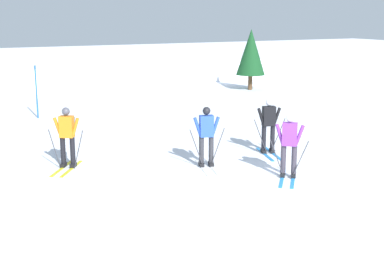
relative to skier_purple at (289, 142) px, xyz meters
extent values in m
plane|color=silver|center=(-0.83, -0.39, -0.95)|extent=(120.00, 120.00, 0.00)
cube|color=silver|center=(-0.83, 21.57, -0.29)|extent=(80.00, 6.98, 1.33)
cube|color=#237AC6|center=(0.00, -0.22, -0.94)|extent=(1.10, 1.28, 0.02)
cube|color=#237AC6|center=(-0.22, -0.04, -0.94)|extent=(1.10, 1.28, 0.02)
cube|color=black|center=(0.09, -0.11, -0.88)|extent=(0.26, 0.28, 0.10)
cube|color=black|center=(-0.12, 0.07, -0.88)|extent=(0.26, 0.28, 0.10)
cylinder|color=#38333D|center=(0.09, -0.11, -0.41)|extent=(0.14, 0.14, 0.85)
cylinder|color=#38333D|center=(-0.12, 0.07, -0.41)|extent=(0.14, 0.14, 0.85)
cube|color=purple|center=(-0.01, -0.02, 0.22)|extent=(0.45, 0.43, 0.60)
cylinder|color=purple|center=(0.16, -0.19, 0.20)|extent=(0.25, 0.23, 0.55)
cylinder|color=purple|center=(-0.22, 0.13, 0.20)|extent=(0.25, 0.23, 0.55)
sphere|color=silver|center=(-0.01, -0.02, 0.65)|extent=(0.22, 0.22, 0.22)
cylinder|color=#38383D|center=(0.15, -0.28, -0.44)|extent=(0.34, 0.29, 1.04)
cylinder|color=#38383D|center=(-0.30, 0.09, -0.44)|extent=(0.34, 0.29, 1.04)
cube|color=#232328|center=(0.12, 0.14, 0.24)|extent=(0.33, 0.32, 0.40)
cube|color=gold|center=(-4.92, 3.33, -0.94)|extent=(0.97, 1.37, 0.02)
cube|color=gold|center=(-5.15, 3.49, -0.94)|extent=(0.97, 1.37, 0.02)
cube|color=black|center=(-4.83, 3.45, -0.88)|extent=(0.25, 0.28, 0.10)
cube|color=black|center=(-5.07, 3.61, -0.88)|extent=(0.25, 0.28, 0.10)
cylinder|color=black|center=(-4.83, 3.45, -0.41)|extent=(0.14, 0.14, 0.85)
cylinder|color=black|center=(-5.07, 3.61, -0.41)|extent=(0.14, 0.14, 0.85)
cube|color=orange|center=(-4.95, 3.53, 0.22)|extent=(0.45, 0.41, 0.60)
cylinder|color=orange|center=(-4.76, 3.38, 0.20)|extent=(0.26, 0.22, 0.55)
cylinder|color=orange|center=(-5.17, 3.66, 0.20)|extent=(0.26, 0.22, 0.55)
sphere|color=#4C4C56|center=(-4.95, 3.53, 0.65)|extent=(0.22, 0.22, 0.22)
cylinder|color=#38383D|center=(-4.72, 3.26, -0.41)|extent=(0.27, 0.19, 1.10)
cylinder|color=#38383D|center=(-5.29, 3.65, -0.41)|extent=(0.27, 0.19, 1.10)
cube|color=teal|center=(-4.83, 3.71, 0.24)|extent=(0.33, 0.31, 0.40)
cube|color=#237AC6|center=(1.03, 2.09, -0.94)|extent=(0.55, 1.56, 0.02)
cube|color=#237AC6|center=(0.76, 2.17, -0.94)|extent=(0.55, 1.56, 0.02)
cube|color=black|center=(1.07, 2.23, -0.88)|extent=(0.19, 0.28, 0.10)
cube|color=black|center=(0.80, 2.31, -0.88)|extent=(0.19, 0.28, 0.10)
cylinder|color=black|center=(1.07, 2.23, -0.41)|extent=(0.14, 0.14, 0.85)
cylinder|color=black|center=(0.80, 2.31, -0.41)|extent=(0.14, 0.14, 0.85)
cube|color=black|center=(0.94, 2.27, 0.22)|extent=(0.43, 0.34, 0.60)
cylinder|color=black|center=(1.17, 2.18, 0.20)|extent=(0.27, 0.16, 0.55)
cylinder|color=black|center=(0.69, 2.33, 0.20)|extent=(0.27, 0.16, 0.55)
sphere|color=silver|center=(0.94, 2.27, 0.65)|extent=(0.22, 0.22, 0.22)
cylinder|color=#38383D|center=(1.17, 2.10, -0.41)|extent=(0.45, 0.16, 1.11)
cylinder|color=#38383D|center=(0.65, 2.26, -0.41)|extent=(0.45, 0.16, 1.11)
cube|color=silver|center=(-1.36, 1.67, -0.94)|extent=(0.52, 1.56, 0.02)
cube|color=silver|center=(-1.63, 1.75, -0.94)|extent=(0.52, 1.56, 0.02)
cube|color=black|center=(-1.32, 1.82, -0.88)|extent=(0.19, 0.28, 0.10)
cube|color=black|center=(-1.59, 1.89, -0.88)|extent=(0.19, 0.28, 0.10)
cylinder|color=#2D2D33|center=(-1.32, 1.82, -0.41)|extent=(0.14, 0.14, 0.85)
cylinder|color=#2D2D33|center=(-1.59, 1.89, -0.41)|extent=(0.14, 0.14, 0.85)
cube|color=#284CB7|center=(-1.46, 1.85, 0.22)|extent=(0.43, 0.33, 0.60)
cylinder|color=#284CB7|center=(-1.22, 1.77, 0.20)|extent=(0.27, 0.16, 0.55)
cylinder|color=#284CB7|center=(-1.70, 1.90, 0.20)|extent=(0.27, 0.16, 0.55)
sphere|color=black|center=(-1.46, 1.85, 0.65)|extent=(0.22, 0.22, 0.22)
cylinder|color=#38383D|center=(-1.20, 1.68, -0.40)|extent=(0.40, 0.14, 1.12)
cylinder|color=#38383D|center=(-1.77, 1.84, -0.40)|extent=(0.40, 0.14, 1.12)
cube|color=#B7B2A3|center=(-1.40, 2.06, 0.24)|extent=(0.32, 0.25, 0.40)
cylinder|color=#1E56AD|center=(-4.30, 11.22, 0.13)|extent=(0.06, 0.06, 2.17)
cylinder|color=#513823|center=(8.08, 14.23, -0.53)|extent=(0.25, 0.25, 0.86)
cone|color=#14421E|center=(8.08, 14.23, 1.17)|extent=(1.62, 1.62, 2.54)
camera|label=1|loc=(-8.29, -10.72, 3.27)|focal=49.24mm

